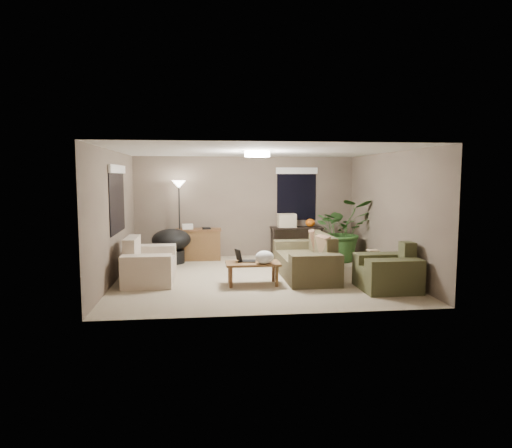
{
  "coord_description": "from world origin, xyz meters",
  "views": [
    {
      "loc": [
        -1.06,
        -8.9,
        2.01
      ],
      "look_at": [
        0.0,
        0.2,
        1.05
      ],
      "focal_mm": 32.0,
      "sensor_mm": 36.0,
      "label": 1
    }
  ],
  "objects": [
    {
      "name": "ceiling_fixture",
      "position": [
        0.0,
        0.0,
        2.44
      ],
      "size": [
        0.5,
        0.5,
        0.1
      ],
      "primitive_type": "cylinder",
      "color": "white",
      "rests_on": "room_shell"
    },
    {
      "name": "window_left",
      "position": [
        -2.73,
        0.3,
        1.78
      ],
      "size": [
        0.05,
        1.56,
        1.33
      ],
      "color": "black",
      "rests_on": "room_shell"
    },
    {
      "name": "armchair",
      "position": [
        2.19,
        -1.26,
        0.3
      ],
      "size": [
        0.95,
        1.0,
        0.85
      ],
      "color": "#4C4E2F",
      "rests_on": "ground"
    },
    {
      "name": "loveseat",
      "position": [
        -2.12,
        -0.04,
        0.3
      ],
      "size": [
        0.9,
        1.6,
        0.85
      ],
      "color": "beige",
      "rests_on": "ground"
    },
    {
      "name": "desk_papers",
      "position": [
        -1.34,
        2.06,
        0.8
      ],
      "size": [
        0.69,
        0.28,
        0.12
      ],
      "color": "silver",
      "rests_on": "desk"
    },
    {
      "name": "throw_pillows",
      "position": [
        1.27,
        0.0,
        0.65
      ],
      "size": [
        0.32,
        1.39,
        0.47
      ],
      "color": "#8C7251",
      "rests_on": "main_sofa"
    },
    {
      "name": "main_sofa",
      "position": [
        1.01,
        0.0,
        0.29
      ],
      "size": [
        0.95,
        2.2,
        0.85
      ],
      "color": "#47412B",
      "rests_on": "ground"
    },
    {
      "name": "pumpkin",
      "position": [
        1.6,
        2.22,
        0.85
      ],
      "size": [
        0.29,
        0.29,
        0.2
      ],
      "primitive_type": "ellipsoid",
      "rotation": [
        0.0,
        0.0,
        -0.19
      ],
      "color": "orange",
      "rests_on": "console_table"
    },
    {
      "name": "window_back",
      "position": [
        1.3,
        2.48,
        1.79
      ],
      "size": [
        1.06,
        0.05,
        1.33
      ],
      "color": "black",
      "rests_on": "room_shell"
    },
    {
      "name": "papasan_chair",
      "position": [
        -1.8,
        1.71,
        0.47
      ],
      "size": [
        1.05,
        1.05,
        0.8
      ],
      "color": "black",
      "rests_on": "ground"
    },
    {
      "name": "houseplant",
      "position": [
        2.21,
        1.5,
        0.58
      ],
      "size": [
        1.34,
        1.49,
        1.16
      ],
      "primitive_type": "imported",
      "color": "#2D5923",
      "rests_on": "ground"
    },
    {
      "name": "cat_scratching_post",
      "position": [
        2.41,
        0.05,
        0.21
      ],
      "size": [
        0.32,
        0.32,
        0.5
      ],
      "color": "tan",
      "rests_on": "ground"
    },
    {
      "name": "laptop",
      "position": [
        -0.32,
        -0.52,
        0.48
      ],
      "size": [
        0.41,
        0.27,
        0.24
      ],
      "color": "black",
      "rests_on": "coffee_table"
    },
    {
      "name": "desk",
      "position": [
        -1.19,
        2.07,
        0.38
      ],
      "size": [
        1.1,
        0.5,
        0.75
      ],
      "color": "brown",
      "rests_on": "ground"
    },
    {
      "name": "floor_lamp",
      "position": [
        -1.63,
        2.1,
        1.6
      ],
      "size": [
        0.32,
        0.32,
        1.91
      ],
      "color": "black",
      "rests_on": "ground"
    },
    {
      "name": "console_table",
      "position": [
        1.25,
        2.22,
        0.44
      ],
      "size": [
        1.3,
        0.4,
        0.75
      ],
      "color": "black",
      "rests_on": "ground"
    },
    {
      "name": "room_shell",
      "position": [
        0.0,
        0.0,
        1.25
      ],
      "size": [
        5.5,
        5.5,
        5.5
      ],
      "color": "tan",
      "rests_on": "ground"
    },
    {
      "name": "cardboard_box",
      "position": [
        1.0,
        2.22,
        0.92
      ],
      "size": [
        0.45,
        0.34,
        0.33
      ],
      "primitive_type": "cube",
      "rotation": [
        0.0,
        0.0,
        0.01
      ],
      "color": "beige",
      "rests_on": "console_table"
    },
    {
      "name": "plastic_bag",
      "position": [
        0.04,
        -0.77,
        0.54
      ],
      "size": [
        0.42,
        0.4,
        0.24
      ],
      "primitive_type": "ellipsoid",
      "rotation": [
        0.0,
        0.0,
        -0.32
      ],
      "color": "white",
      "rests_on": "coffee_table"
    },
    {
      "name": "coffee_table",
      "position": [
        -0.16,
        -0.62,
        0.36
      ],
      "size": [
        1.0,
        0.55,
        0.42
      ],
      "color": "brown",
      "rests_on": "ground"
    }
  ]
}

